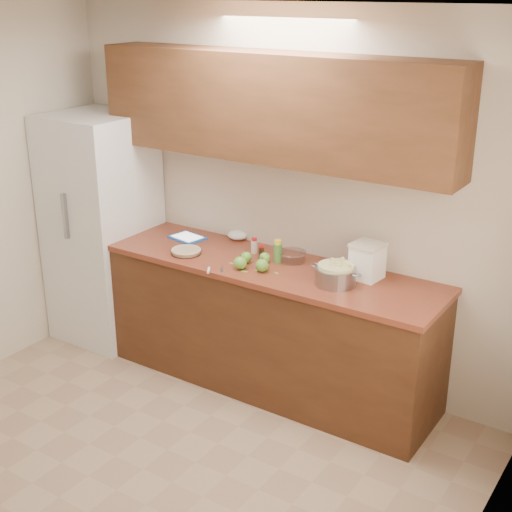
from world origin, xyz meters
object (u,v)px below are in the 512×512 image
Objects in this scene: flour_canister at (367,261)px; tablet at (187,238)px; colander at (335,275)px; pie at (186,251)px.

flour_canister reaches higher than tablet.
flour_canister reaches higher than colander.
tablet is (-1.32, 0.16, -0.05)m from colander.
flour_canister is (1.25, 0.29, 0.10)m from pie.
flour_canister is at bearing 12.37° from tablet.
pie is 1.14m from colander.
pie is 0.32m from tablet.
pie is 0.92× the size of flour_canister.
flour_canister is at bearing 13.24° from pie.
tablet is (-1.44, -0.04, -0.11)m from flour_canister.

